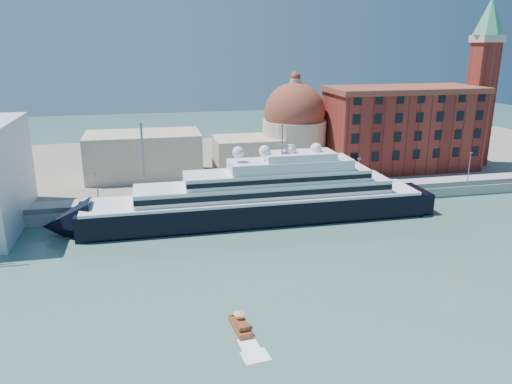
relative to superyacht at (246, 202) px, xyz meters
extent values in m
plane|color=#33584F|center=(-0.85, -23.00, -4.28)|extent=(400.00, 400.00, 0.00)
cube|color=gray|center=(-0.85, 11.00, -3.03)|extent=(180.00, 10.00, 2.50)
cube|color=slate|center=(-0.85, 52.00, -3.28)|extent=(260.00, 72.00, 2.00)
cube|color=slate|center=(-0.85, 6.50, -1.18)|extent=(180.00, 0.10, 1.20)
cube|color=black|center=(2.26, 0.00, -2.20)|extent=(73.53, 11.31, 6.13)
cone|color=black|center=(-36.39, 0.00, -2.20)|extent=(9.43, 11.31, 11.31)
cube|color=black|center=(39.02, 0.00, -2.39)|extent=(5.66, 10.37, 5.66)
cube|color=white|center=(2.26, 0.00, 1.09)|extent=(71.64, 11.50, 0.57)
cube|color=white|center=(4.14, 0.00, 2.79)|extent=(54.67, 9.43, 2.83)
cube|color=black|center=(4.14, -4.71, 2.79)|extent=(54.67, 0.15, 1.13)
cube|color=white|center=(6.97, 0.00, 5.43)|extent=(39.59, 8.48, 2.45)
cube|color=white|center=(9.80, 0.00, 7.79)|extent=(26.39, 7.54, 2.26)
cube|color=white|center=(11.68, 0.00, 9.67)|extent=(15.08, 6.60, 1.51)
cylinder|color=slate|center=(7.91, 0.00, 13.63)|extent=(0.28, 0.28, 6.60)
sphere|color=white|center=(-1.51, 0.00, 10.99)|extent=(2.45, 2.45, 2.45)
sphere|color=white|center=(4.14, 0.00, 10.99)|extent=(2.45, 2.45, 2.45)
sphere|color=white|center=(9.80, 0.00, 10.99)|extent=(2.45, 2.45, 2.45)
sphere|color=white|center=(15.45, 0.00, 10.99)|extent=(2.45, 2.45, 2.45)
cube|color=brown|center=(-9.06, -41.32, -3.96)|extent=(2.44, 5.68, 0.92)
cube|color=brown|center=(-8.96, -42.24, -3.18)|extent=(1.72, 2.45, 0.73)
cylinder|color=slate|center=(-9.11, -40.87, -2.81)|extent=(0.06, 0.06, 1.47)
cone|color=#E2411A|center=(-9.11, -40.87, -1.98)|extent=(1.65, 1.65, 0.37)
cube|color=maroon|center=(51.15, 29.00, 8.72)|extent=(42.00, 18.00, 22.00)
cube|color=brown|center=(51.15, 29.00, 20.22)|extent=(43.00, 19.00, 1.50)
cube|color=maroon|center=(75.15, 29.00, 15.22)|extent=(6.00, 6.00, 35.00)
cube|color=beige|center=(75.15, 29.00, 33.72)|extent=(7.00, 7.00, 2.00)
cone|color=#459872|center=(75.15, 29.00, 39.72)|extent=(8.40, 8.40, 10.00)
cylinder|color=beige|center=(21.15, 35.00, 4.72)|extent=(18.00, 18.00, 14.00)
sphere|color=brown|center=(21.15, 35.00, 13.72)|extent=(17.00, 17.00, 17.00)
cylinder|color=beige|center=(21.15, 35.00, 21.72)|extent=(3.00, 3.00, 3.00)
cube|color=beige|center=(7.15, 33.00, 2.72)|extent=(18.00, 14.00, 10.00)
cube|color=beige|center=(-20.85, 35.00, 3.72)|extent=(30.00, 16.00, 12.00)
cylinder|color=slate|center=(-30.85, 8.00, 2.22)|extent=(0.24, 0.24, 8.00)
cube|color=slate|center=(-30.85, 8.00, 6.32)|extent=(0.80, 0.30, 0.25)
cylinder|color=slate|center=(-0.85, 8.00, 2.22)|extent=(0.24, 0.24, 8.00)
cube|color=slate|center=(-0.85, 8.00, 6.32)|extent=(0.80, 0.30, 0.25)
cylinder|color=slate|center=(29.15, 8.00, 2.22)|extent=(0.24, 0.24, 8.00)
cube|color=slate|center=(29.15, 8.00, 6.32)|extent=(0.80, 0.30, 0.25)
cylinder|color=slate|center=(59.15, 8.00, 2.22)|extent=(0.24, 0.24, 8.00)
cube|color=slate|center=(59.15, 8.00, 6.32)|extent=(0.80, 0.30, 0.25)
cylinder|color=slate|center=(-20.85, 10.00, 7.22)|extent=(0.50, 0.50, 18.00)
camera|label=1|loc=(-19.76, -99.49, 32.97)|focal=35.00mm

